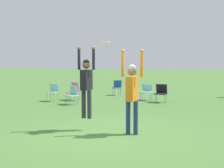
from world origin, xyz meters
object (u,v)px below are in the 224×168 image
Objects in this scene: camping_chair_0 at (147,91)px; camping_chair_2 at (117,86)px; camping_chair_4 at (73,93)px; person_defending at (132,89)px; camping_chair_3 at (53,91)px; frisbee at (106,42)px; camping_chair_1 at (74,90)px; camping_chair_5 at (161,92)px; person_jumping at (86,81)px.

camping_chair_0 is 2.58m from camping_chair_2.
camping_chair_0 is at bearing -109.16° from camping_chair_4.
person_defending is 9.40m from camping_chair_2.
camping_chair_2 is 1.00× the size of camping_chair_3.
camping_chair_0 is 0.93× the size of camping_chair_2.
frisbee is at bearing 79.29° from camping_chair_2.
camping_chair_1 is at bearing -38.95° from camping_chair_4.
camping_chair_3 and camping_chair_5 have the same top height.
camping_chair_3 is (-5.32, 5.37, -0.70)m from person_defending.
camping_chair_1 is at bearing 122.50° from frisbee.
person_defending is 7.58m from camping_chair_1.
person_defending is at bearing 127.42° from camping_chair_3.
camping_chair_4 is at bearing 36.52° from camping_chair_5.
camping_chair_4 is (-2.80, -2.60, 0.02)m from camping_chair_0.
camping_chair_5 is (2.86, -2.20, -0.01)m from camping_chair_2.
camping_chair_5 reaches higher than camping_chair_2.
camping_chair_3 is (-4.53, 5.19, -1.95)m from frisbee.
frisbee reaches higher than camping_chair_4.
frisbee is 5.81m from camping_chair_4.
camping_chair_3 is (-4.18, -1.87, 0.04)m from camping_chair_0.
camping_chair_1 is (-3.19, 5.93, -0.90)m from person_jumping.
camping_chair_2 is 1.00× the size of camping_chair_5.
frisbee is 0.28× the size of camping_chair_4.
camping_chair_3 is 5.16m from camping_chair_5.
person_defending is at bearing 113.06° from camping_chair_0.
frisbee is at bearing 153.10° from camping_chair_4.
camping_chair_4 is at bearing 56.96° from camping_chair_0.
frisbee is at bearing 106.87° from camping_chair_0.
person_jumping is at bearing 119.72° from camping_chair_3.
person_jumping is at bearing -90.00° from person_defending.
camping_chair_3 is 1.56m from camping_chair_4.
person_jumping is 6.80m from camping_chair_1.
person_jumping reaches higher than camping_chair_3.
camping_chair_5 is at bearing 85.77° from frisbee.
person_defending is at bearing 158.32° from camping_chair_4.
camping_chair_3 is (-2.14, -3.45, 0.01)m from camping_chair_2.
frisbee reaches higher than camping_chair_0.
person_defending is (1.34, -0.10, -0.19)m from person_jumping.
camping_chair_5 is (-0.32, 6.62, -0.72)m from person_defending.
camping_chair_2 is at bearing -129.15° from camping_chair_3.
frisbee is at bearing -98.07° from person_defending.
camping_chair_0 is 0.92× the size of camping_chair_3.
frisbee is 0.26× the size of camping_chair_1.
camping_chair_4 reaches higher than camping_chair_2.
frisbee reaches higher than camping_chair_5.
camping_chair_5 reaches higher than camping_chair_0.
frisbee is 7.16m from camping_chair_3.
camping_chair_0 is (-0.34, 7.07, -1.99)m from frisbee.
camping_chair_1 is 1.03m from camping_chair_3.
person_jumping is at bearing 75.78° from camping_chair_2.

